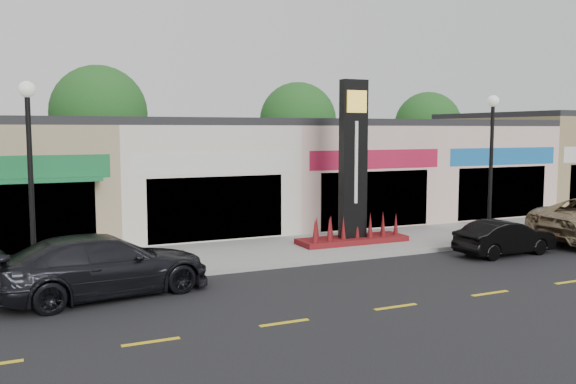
# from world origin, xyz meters

# --- Properties ---
(ground) EXTENTS (120.00, 120.00, 0.00)m
(ground) POSITION_xyz_m (0.00, 0.00, 0.00)
(ground) COLOR black
(ground) RESTS_ON ground
(sidewalk) EXTENTS (52.00, 4.30, 0.15)m
(sidewalk) POSITION_xyz_m (0.00, 4.35, 0.07)
(sidewalk) COLOR gray
(sidewalk) RESTS_ON ground
(curb) EXTENTS (52.00, 0.20, 0.15)m
(curb) POSITION_xyz_m (0.00, 2.10, 0.07)
(curb) COLOR gray
(curb) RESTS_ON ground
(shop_beige) EXTENTS (7.00, 10.85, 4.80)m
(shop_beige) POSITION_xyz_m (-8.50, 11.46, 2.40)
(shop_beige) COLOR tan
(shop_beige) RESTS_ON ground
(shop_cream) EXTENTS (7.00, 10.01, 4.80)m
(shop_cream) POSITION_xyz_m (-1.50, 11.47, 2.40)
(shop_cream) COLOR beige
(shop_cream) RESTS_ON ground
(shop_pink_w) EXTENTS (7.00, 10.01, 4.80)m
(shop_pink_w) POSITION_xyz_m (5.50, 11.47, 2.40)
(shop_pink_w) COLOR #CCA39B
(shop_pink_w) RESTS_ON ground
(shop_pink_e) EXTENTS (7.00, 10.01, 4.80)m
(shop_pink_e) POSITION_xyz_m (12.50, 11.47, 2.40)
(shop_pink_e) COLOR #CCA39B
(shop_pink_e) RESTS_ON ground
(shop_tan) EXTENTS (7.00, 10.01, 5.30)m
(shop_tan) POSITION_xyz_m (19.50, 11.48, 2.65)
(shop_tan) COLOR olive
(shop_tan) RESTS_ON ground
(tree_rear_west) EXTENTS (5.20, 5.20, 7.83)m
(tree_rear_west) POSITION_xyz_m (-4.00, 19.50, 5.22)
(tree_rear_west) COLOR #382619
(tree_rear_west) RESTS_ON ground
(tree_rear_mid) EXTENTS (4.80, 4.80, 7.29)m
(tree_rear_mid) POSITION_xyz_m (8.00, 19.50, 4.88)
(tree_rear_mid) COLOR #382619
(tree_rear_mid) RESTS_ON ground
(tree_rear_east) EXTENTS (4.60, 4.60, 6.94)m
(tree_rear_east) POSITION_xyz_m (18.00, 19.50, 4.63)
(tree_rear_east) COLOR #382619
(tree_rear_east) RESTS_ON ground
(lamp_west_near) EXTENTS (0.44, 0.44, 5.47)m
(lamp_west_near) POSITION_xyz_m (-8.00, 2.50, 3.48)
(lamp_west_near) COLOR black
(lamp_west_near) RESTS_ON sidewalk
(lamp_east_near) EXTENTS (0.44, 0.44, 5.47)m
(lamp_east_near) POSITION_xyz_m (8.00, 2.50, 3.48)
(lamp_east_near) COLOR black
(lamp_east_near) RESTS_ON sidewalk
(pylon_sign) EXTENTS (4.20, 1.30, 6.00)m
(pylon_sign) POSITION_xyz_m (3.00, 4.20, 2.27)
(pylon_sign) COLOR maroon
(pylon_sign) RESTS_ON sidewalk
(car_dark_sedan) EXTENTS (3.18, 5.88, 1.62)m
(car_dark_sedan) POSITION_xyz_m (-6.37, 1.04, 0.81)
(car_dark_sedan) COLOR black
(car_dark_sedan) RESTS_ON ground
(car_black_conv) EXTENTS (1.42, 3.74, 1.22)m
(car_black_conv) POSITION_xyz_m (7.05, 0.68, 0.61)
(car_black_conv) COLOR black
(car_black_conv) RESTS_ON ground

